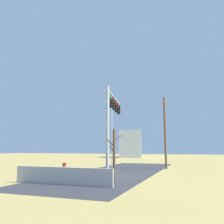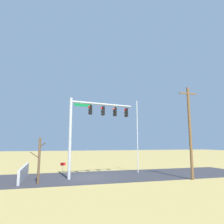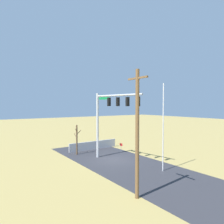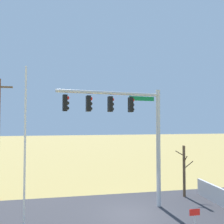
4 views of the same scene
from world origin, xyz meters
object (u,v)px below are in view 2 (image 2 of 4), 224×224
Objects in this scene: signal_mast at (91,121)px; utility_pole at (190,130)px; bare_tree at (39,160)px; open_sign at (63,165)px; flagpole at (137,136)px.

utility_pole reaches higher than signal_mast.
bare_tree is 5.91m from open_sign.
utility_pole is (-8.89, 3.72, -1.03)m from signal_mast.
open_sign is at bearing -55.64° from signal_mast.
utility_pole reaches higher than bare_tree.
signal_mast is at bearing 19.78° from flagpole.
signal_mast is 2.04× the size of bare_tree.
signal_mast is 0.92× the size of flagpole.
utility_pole is (-2.89, 5.88, 0.33)m from flagpole.
flagpole is 6.90× the size of open_sign.
open_sign is at bearing -113.18° from bare_tree.
utility_pole reaches higher than flagpole.
flagpole is (-6.00, -2.16, -1.36)m from signal_mast.
bare_tree is (13.58, -1.88, -2.58)m from utility_pole.
utility_pole is at bearing 172.12° from bare_tree.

